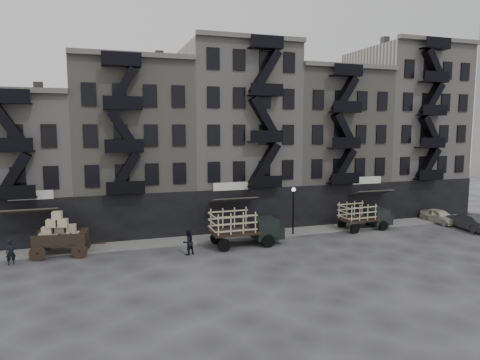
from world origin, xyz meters
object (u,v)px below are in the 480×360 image
object	(u,v)px
car_east	(439,216)
car_far	(469,221)
wagon	(59,231)
stake_truck_west	(245,225)
pedestrian_west	(11,252)
pedestrian_mid	(188,242)
stake_truck_east	(365,214)

from	to	relation	value
car_east	car_far	size ratio (longest dim) A/B	0.86
wagon	stake_truck_west	distance (m)	13.99
car_east	pedestrian_west	world-z (taller)	pedestrian_west
car_east	car_far	world-z (taller)	car_far
car_far	pedestrian_mid	distance (m)	26.37
wagon	pedestrian_mid	world-z (taller)	wagon
car_east	pedestrian_mid	distance (m)	26.01
pedestrian_mid	stake_truck_east	bearing A→B (deg)	162.05
stake_truck_east	car_far	bearing A→B (deg)	-22.19
stake_truck_east	pedestrian_mid	bearing A→B (deg)	-174.52
car_east	car_far	xyz separation A→B (m)	(0.50, -3.10, 0.09)
pedestrian_west	pedestrian_mid	xyz separation A→B (m)	(12.10, -1.53, 0.08)
stake_truck_east	car_far	distance (m)	9.73
stake_truck_west	car_far	distance (m)	21.62
stake_truck_west	wagon	bearing A→B (deg)	173.06
stake_truck_west	pedestrian_mid	distance (m)	4.99
pedestrian_west	stake_truck_east	bearing A→B (deg)	-13.80
stake_truck_east	stake_truck_west	bearing A→B (deg)	-175.93
stake_truck_west	stake_truck_east	bearing A→B (deg)	7.30
car_far	pedestrian_west	world-z (taller)	pedestrian_west
stake_truck_east	pedestrian_mid	size ratio (longest dim) A/B	2.74
wagon	pedestrian_west	world-z (taller)	wagon
stake_truck_west	car_far	bearing A→B (deg)	-4.16
wagon	pedestrian_mid	distance (m)	9.52
stake_truck_east	car_east	world-z (taller)	stake_truck_east
car_east	car_far	distance (m)	3.14
stake_truck_west	pedestrian_west	world-z (taller)	stake_truck_west
wagon	pedestrian_mid	size ratio (longest dim) A/B	2.18
stake_truck_west	pedestrian_west	distance (m)	16.94
car_east	pedestrian_mid	bearing A→B (deg)	-174.92
pedestrian_west	car_east	bearing A→B (deg)	-14.35
car_east	pedestrian_west	size ratio (longest dim) A/B	2.33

